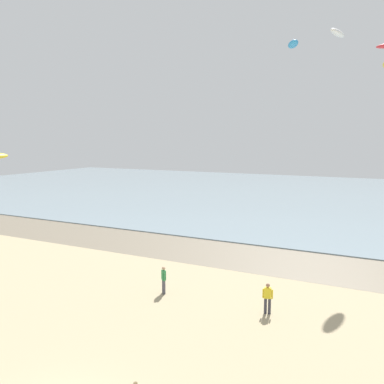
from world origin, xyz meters
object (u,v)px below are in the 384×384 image
(person_nearest_camera, at_px, (164,279))
(person_mid_beach, at_px, (268,297))
(kite_aloft_5, at_px, (338,33))
(kite_aloft_6, at_px, (293,44))

(person_nearest_camera, xyz_separation_m, person_mid_beach, (6.53, 0.02, 0.00))
(person_nearest_camera, distance_m, kite_aloft_5, 24.10)
(kite_aloft_6, bearing_deg, person_mid_beach, 166.32)
(person_mid_beach, height_order, kite_aloft_5, kite_aloft_5)
(kite_aloft_5, bearing_deg, person_mid_beach, -175.69)
(kite_aloft_5, height_order, kite_aloft_6, kite_aloft_5)
(person_mid_beach, distance_m, kite_aloft_5, 22.90)
(person_nearest_camera, distance_m, person_mid_beach, 6.53)
(kite_aloft_6, bearing_deg, kite_aloft_5, -22.80)
(person_mid_beach, bearing_deg, person_nearest_camera, -179.79)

